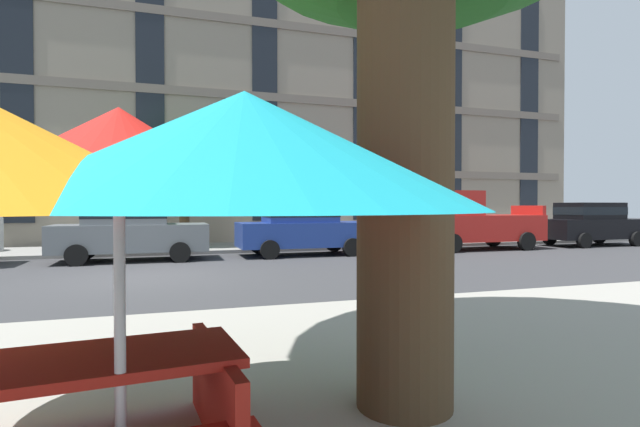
{
  "coord_description": "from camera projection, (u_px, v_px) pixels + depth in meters",
  "views": [
    {
      "loc": [
        0.46,
        -11.75,
        1.66
      ],
      "look_at": [
        5.35,
        3.2,
        1.4
      ],
      "focal_mm": 27.05,
      "sensor_mm": 36.0,
      "label": 1
    }
  ],
  "objects": [
    {
      "name": "ground_plane",
      "position": [
        142.0,
        278.0,
        11.05
      ],
      "size": [
        120.0,
        120.0,
        0.0
      ],
      "primitive_type": "plane",
      "color": "#38383A"
    },
    {
      "name": "sidewalk_far",
      "position": [
        150.0,
        249.0,
        17.52
      ],
      "size": [
        56.0,
        3.6,
        0.12
      ],
      "primitive_type": "cube",
      "color": "gray",
      "rests_on": "ground"
    },
    {
      "name": "apartment_building",
      "position": [
        153.0,
        115.0,
        25.2
      ],
      "size": [
        42.37,
        12.08,
        12.8
      ],
      "color": "gray",
      "rests_on": "ground"
    },
    {
      "name": "sedan_gray",
      "position": [
        130.0,
        229.0,
        14.41
      ],
      "size": [
        4.4,
        1.98,
        1.78
      ],
      "color": "slate",
      "rests_on": "ground"
    },
    {
      "name": "sedan_blue",
      "position": [
        303.0,
        227.0,
        16.08
      ],
      "size": [
        4.4,
        1.98,
        1.78
      ],
      "color": "navy",
      "rests_on": "ground"
    },
    {
      "name": "pickup_red",
      "position": [
        469.0,
        222.0,
        18.1
      ],
      "size": [
        5.1,
        2.12,
        2.2
      ],
      "color": "#B21E19",
      "rests_on": "ground"
    },
    {
      "name": "sedan_black",
      "position": [
        591.0,
        223.0,
        19.94
      ],
      "size": [
        4.4,
        1.98,
        1.78
      ],
      "color": "black",
      "rests_on": "ground"
    },
    {
      "name": "street_tree_middle",
      "position": [
        187.0,
        170.0,
        18.28
      ],
      "size": [
        2.79,
        3.06,
        4.65
      ],
      "color": "#4C3823",
      "rests_on": "ground"
    },
    {
      "name": "patio_umbrella",
      "position": [
        119.0,
        165.0,
        2.55
      ],
      "size": [
        3.91,
        3.63,
        2.18
      ],
      "color": "silver",
      "rests_on": "ground"
    },
    {
      "name": "picnic_table",
      "position": [
        82.0,
        406.0,
        2.82
      ],
      "size": [
        1.94,
        1.69,
        0.77
      ],
      "color": "red",
      "rests_on": "ground"
    }
  ]
}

